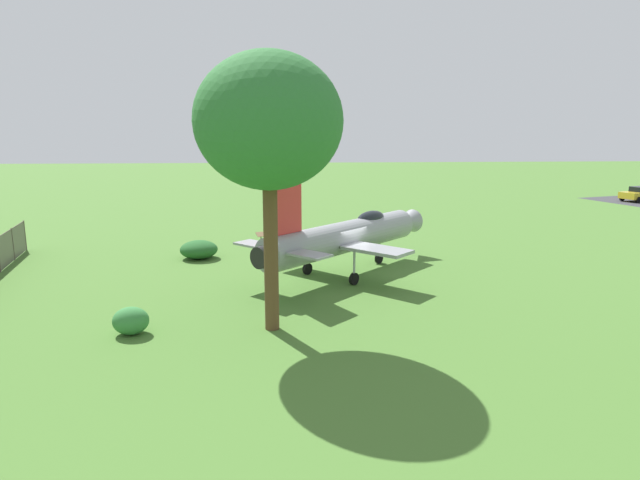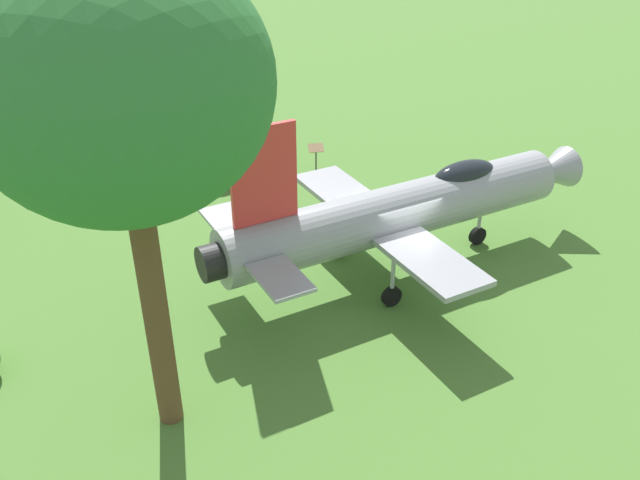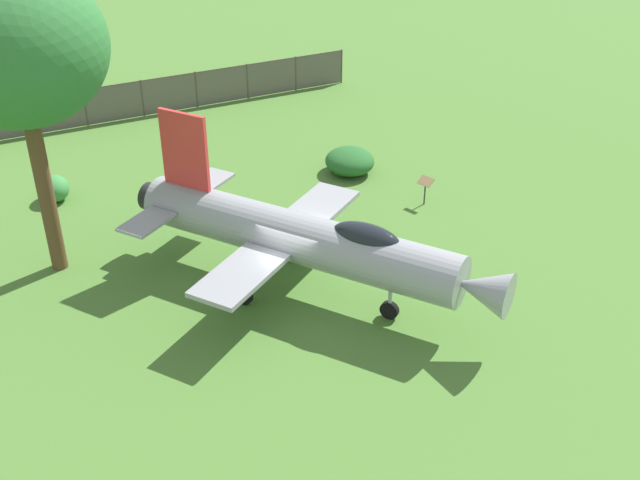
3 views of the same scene
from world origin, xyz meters
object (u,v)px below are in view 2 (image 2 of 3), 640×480
(display_jet, at_px, (407,208))
(info_plaque, at_px, (316,152))
(shade_tree, at_px, (121,87))
(shrub_by_tree, at_px, (213,168))

(display_jet, distance_m, info_plaque, 7.78)
(display_jet, height_order, info_plaque, display_jet)
(shade_tree, relative_size, shrub_by_tree, 4.65)
(shrub_by_tree, bearing_deg, info_plaque, -60.92)
(display_jet, relative_size, info_plaque, 9.62)
(shrub_by_tree, bearing_deg, display_jet, -116.02)
(display_jet, relative_size, shrub_by_tree, 5.02)
(shrub_by_tree, relative_size, info_plaque, 1.92)
(shrub_by_tree, distance_m, info_plaque, 4.10)
(shade_tree, height_order, info_plaque, shade_tree)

